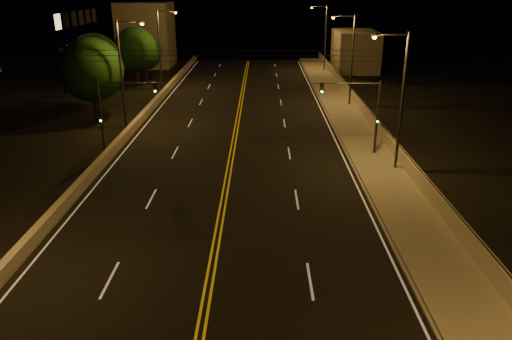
{
  "coord_description": "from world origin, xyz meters",
  "views": [
    {
      "loc": [
        2.28,
        -8.68,
        12.46
      ],
      "look_at": [
        2.0,
        18.0,
        2.5
      ],
      "focal_mm": 35.0,
      "sensor_mm": 36.0,
      "label": 1
    }
  ],
  "objects_px": {
    "streetlight_3": "(324,34)",
    "streetlight_2": "(350,55)",
    "tree_1": "(95,59)",
    "tree_2": "(136,49)",
    "tree_0": "(91,70)",
    "streetlight_1": "(399,95)",
    "streetlight_5": "(124,68)",
    "streetlight_6": "(161,45)",
    "tree_3": "(145,52)",
    "traffic_signal_right": "(364,109)",
    "traffic_signal_left": "(114,108)"
  },
  "relations": [
    {
      "from": "streetlight_1",
      "to": "tree_0",
      "type": "height_order",
      "value": "streetlight_1"
    },
    {
      "from": "streetlight_1",
      "to": "tree_1",
      "type": "height_order",
      "value": "streetlight_1"
    },
    {
      "from": "streetlight_3",
      "to": "tree_2",
      "type": "bearing_deg",
      "value": -155.18
    },
    {
      "from": "streetlight_1",
      "to": "traffic_signal_right",
      "type": "xyz_separation_m",
      "value": [
        -1.56,
        3.24,
        -1.78
      ]
    },
    {
      "from": "streetlight_2",
      "to": "tree_1",
      "type": "relative_size",
      "value": 1.27
    },
    {
      "from": "streetlight_1",
      "to": "streetlight_6",
      "type": "distance_m",
      "value": 36.07
    },
    {
      "from": "streetlight_3",
      "to": "tree_1",
      "type": "height_order",
      "value": "streetlight_3"
    },
    {
      "from": "streetlight_2",
      "to": "streetlight_5",
      "type": "distance_m",
      "value": 23.12
    },
    {
      "from": "tree_3",
      "to": "traffic_signal_right",
      "type": "bearing_deg",
      "value": -53.27
    },
    {
      "from": "traffic_signal_left",
      "to": "tree_0",
      "type": "distance_m",
      "value": 10.9
    },
    {
      "from": "traffic_signal_left",
      "to": "tree_2",
      "type": "bearing_deg",
      "value": 99.97
    },
    {
      "from": "streetlight_1",
      "to": "tree_0",
      "type": "distance_m",
      "value": 28.16
    },
    {
      "from": "tree_0",
      "to": "streetlight_3",
      "type": "bearing_deg",
      "value": 50.2
    },
    {
      "from": "streetlight_5",
      "to": "streetlight_6",
      "type": "bearing_deg",
      "value": 90.0
    },
    {
      "from": "streetlight_2",
      "to": "traffic_signal_left",
      "type": "relative_size",
      "value": 1.64
    },
    {
      "from": "streetlight_6",
      "to": "tree_2",
      "type": "xyz_separation_m",
      "value": [
        -3.77,
        2.31,
        -0.82
      ]
    },
    {
      "from": "streetlight_5",
      "to": "tree_0",
      "type": "height_order",
      "value": "streetlight_5"
    },
    {
      "from": "streetlight_5",
      "to": "streetlight_2",
      "type": "bearing_deg",
      "value": 21.82
    },
    {
      "from": "streetlight_1",
      "to": "tree_0",
      "type": "xyz_separation_m",
      "value": [
        -24.98,
        13.0,
        -0.48
      ]
    },
    {
      "from": "streetlight_2",
      "to": "tree_1",
      "type": "height_order",
      "value": "streetlight_2"
    },
    {
      "from": "streetlight_2",
      "to": "traffic_signal_left",
      "type": "height_order",
      "value": "streetlight_2"
    },
    {
      "from": "streetlight_3",
      "to": "streetlight_5",
      "type": "bearing_deg",
      "value": -124.03
    },
    {
      "from": "streetlight_2",
      "to": "streetlight_3",
      "type": "distance_m",
      "value": 23.19
    },
    {
      "from": "traffic_signal_right",
      "to": "tree_1",
      "type": "bearing_deg",
      "value": 144.33
    },
    {
      "from": "streetlight_3",
      "to": "tree_1",
      "type": "bearing_deg",
      "value": -142.46
    },
    {
      "from": "streetlight_6",
      "to": "tree_3",
      "type": "bearing_deg",
      "value": 121.81
    },
    {
      "from": "streetlight_3",
      "to": "streetlight_2",
      "type": "bearing_deg",
      "value": -90.0
    },
    {
      "from": "traffic_signal_right",
      "to": "tree_3",
      "type": "bearing_deg",
      "value": 126.73
    },
    {
      "from": "tree_2",
      "to": "tree_0",
      "type": "bearing_deg",
      "value": -89.19
    },
    {
      "from": "streetlight_1",
      "to": "traffic_signal_left",
      "type": "relative_size",
      "value": 1.64
    },
    {
      "from": "tree_1",
      "to": "tree_3",
      "type": "relative_size",
      "value": 1.22
    },
    {
      "from": "streetlight_6",
      "to": "tree_0",
      "type": "xyz_separation_m",
      "value": [
        -3.52,
        -15.99,
        -0.48
      ]
    },
    {
      "from": "streetlight_3",
      "to": "tree_0",
      "type": "distance_m",
      "value": 39.03
    },
    {
      "from": "streetlight_6",
      "to": "tree_2",
      "type": "height_order",
      "value": "streetlight_6"
    },
    {
      "from": "traffic_signal_left",
      "to": "streetlight_3",
      "type": "bearing_deg",
      "value": 62.93
    },
    {
      "from": "streetlight_1",
      "to": "traffic_signal_right",
      "type": "bearing_deg",
      "value": 115.71
    },
    {
      "from": "tree_1",
      "to": "tree_2",
      "type": "distance_m",
      "value": 9.72
    },
    {
      "from": "streetlight_6",
      "to": "tree_3",
      "type": "xyz_separation_m",
      "value": [
        -3.4,
        5.48,
        -1.6
      ]
    },
    {
      "from": "streetlight_3",
      "to": "tree_1",
      "type": "xyz_separation_m",
      "value": [
        -27.49,
        -21.12,
        -0.76
      ]
    },
    {
      "from": "streetlight_6",
      "to": "streetlight_5",
      "type": "bearing_deg",
      "value": -90.0
    },
    {
      "from": "tree_3",
      "to": "traffic_signal_left",
      "type": "bearing_deg",
      "value": -81.69
    },
    {
      "from": "streetlight_1",
      "to": "streetlight_5",
      "type": "xyz_separation_m",
      "value": [
        -21.46,
        11.2,
        0.0
      ]
    },
    {
      "from": "traffic_signal_right",
      "to": "tree_3",
      "type": "height_order",
      "value": "tree_3"
    },
    {
      "from": "streetlight_2",
      "to": "streetlight_6",
      "type": "bearing_deg",
      "value": 156.8
    },
    {
      "from": "tree_3",
      "to": "streetlight_2",
      "type": "bearing_deg",
      "value": -30.56
    },
    {
      "from": "streetlight_1",
      "to": "streetlight_3",
      "type": "distance_m",
      "value": 42.98
    },
    {
      "from": "tree_1",
      "to": "streetlight_1",
      "type": "bearing_deg",
      "value": -38.48
    },
    {
      "from": "streetlight_3",
      "to": "tree_0",
      "type": "xyz_separation_m",
      "value": [
        -24.98,
        -29.98,
        -0.48
      ]
    },
    {
      "from": "streetlight_3",
      "to": "streetlight_6",
      "type": "distance_m",
      "value": 25.62
    },
    {
      "from": "streetlight_2",
      "to": "streetlight_1",
      "type": "bearing_deg",
      "value": -90.0
    }
  ]
}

